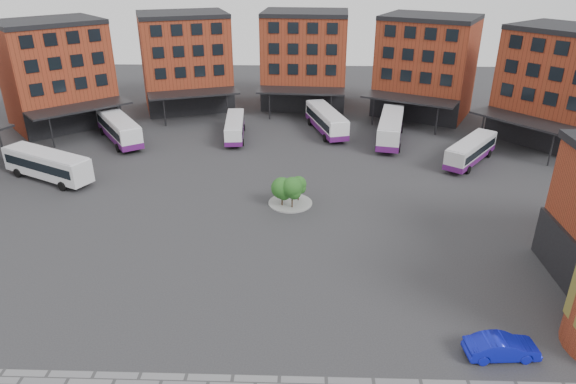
{
  "coord_description": "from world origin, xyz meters",
  "views": [
    {
      "loc": [
        3.25,
        -33.95,
        22.98
      ],
      "look_at": [
        1.96,
        6.21,
        4.0
      ],
      "focal_mm": 32.0,
      "sensor_mm": 36.0,
      "label": 1
    }
  ],
  "objects_px": {
    "bus_a": "(47,164)",
    "bus_e": "(391,128)",
    "bus_d": "(326,120)",
    "bus_c": "(235,127)",
    "tree_island": "(289,189)",
    "blue_car": "(502,347)",
    "bus_f": "(471,151)",
    "bus_b": "(119,128)"
  },
  "relations": [
    {
      "from": "bus_a",
      "to": "bus_e",
      "type": "xyz_separation_m",
      "value": [
        39.39,
        13.88,
        -0.05
      ]
    },
    {
      "from": "bus_a",
      "to": "bus_d",
      "type": "height_order",
      "value": "same"
    },
    {
      "from": "bus_c",
      "to": "tree_island",
      "type": "bearing_deg",
      "value": -73.29
    },
    {
      "from": "tree_island",
      "to": "bus_d",
      "type": "height_order",
      "value": "tree_island"
    },
    {
      "from": "bus_a",
      "to": "bus_d",
      "type": "relative_size",
      "value": 0.97
    },
    {
      "from": "blue_car",
      "to": "bus_d",
      "type": "bearing_deg",
      "value": 7.44
    },
    {
      "from": "bus_a",
      "to": "bus_f",
      "type": "xyz_separation_m",
      "value": [
        47.74,
        6.44,
        -0.35
      ]
    },
    {
      "from": "tree_island",
      "to": "bus_b",
      "type": "height_order",
      "value": "bus_b"
    },
    {
      "from": "bus_b",
      "to": "bus_f",
      "type": "height_order",
      "value": "bus_b"
    },
    {
      "from": "bus_c",
      "to": "blue_car",
      "type": "relative_size",
      "value": 2.19
    },
    {
      "from": "tree_island",
      "to": "bus_b",
      "type": "distance_m",
      "value": 29.34
    },
    {
      "from": "blue_car",
      "to": "bus_c",
      "type": "bearing_deg",
      "value": 23.38
    },
    {
      "from": "bus_b",
      "to": "blue_car",
      "type": "distance_m",
      "value": 53.38
    },
    {
      "from": "bus_e",
      "to": "bus_c",
      "type": "bearing_deg",
      "value": -169.97
    },
    {
      "from": "bus_a",
      "to": "bus_d",
      "type": "xyz_separation_m",
      "value": [
        31.06,
        17.28,
        -0.17
      ]
    },
    {
      "from": "bus_b",
      "to": "bus_d",
      "type": "relative_size",
      "value": 0.98
    },
    {
      "from": "bus_d",
      "to": "blue_car",
      "type": "xyz_separation_m",
      "value": [
        9.36,
        -43.31,
        -1.0
      ]
    },
    {
      "from": "bus_a",
      "to": "tree_island",
      "type": "bearing_deg",
      "value": -74.54
    },
    {
      "from": "bus_d",
      "to": "bus_f",
      "type": "distance_m",
      "value": 19.9
    },
    {
      "from": "bus_c",
      "to": "bus_f",
      "type": "height_order",
      "value": "bus_f"
    },
    {
      "from": "bus_d",
      "to": "blue_car",
      "type": "distance_m",
      "value": 44.32
    },
    {
      "from": "tree_island",
      "to": "bus_d",
      "type": "xyz_separation_m",
      "value": [
        4.41,
        22.86,
        -0.05
      ]
    },
    {
      "from": "tree_island",
      "to": "bus_c",
      "type": "distance_m",
      "value": 21.63
    },
    {
      "from": "bus_e",
      "to": "bus_b",
      "type": "bearing_deg",
      "value": -166.21
    },
    {
      "from": "tree_island",
      "to": "bus_a",
      "type": "height_order",
      "value": "tree_island"
    },
    {
      "from": "bus_b",
      "to": "bus_d",
      "type": "xyz_separation_m",
      "value": [
        27.38,
        4.6,
        -0.08
      ]
    },
    {
      "from": "bus_d",
      "to": "bus_f",
      "type": "relative_size",
      "value": 1.22
    },
    {
      "from": "bus_e",
      "to": "bus_f",
      "type": "height_order",
      "value": "bus_e"
    },
    {
      "from": "bus_a",
      "to": "blue_car",
      "type": "bearing_deg",
      "value": -95.49
    },
    {
      "from": "tree_island",
      "to": "blue_car",
      "type": "relative_size",
      "value": 0.97
    },
    {
      "from": "bus_b",
      "to": "blue_car",
      "type": "relative_size",
      "value": 2.53
    },
    {
      "from": "tree_island",
      "to": "bus_c",
      "type": "bearing_deg",
      "value": 111.49
    },
    {
      "from": "tree_island",
      "to": "bus_e",
      "type": "relative_size",
      "value": 0.35
    },
    {
      "from": "tree_island",
      "to": "bus_a",
      "type": "bearing_deg",
      "value": 168.17
    },
    {
      "from": "bus_f",
      "to": "tree_island",
      "type": "bearing_deg",
      "value": -112.94
    },
    {
      "from": "bus_d",
      "to": "bus_f",
      "type": "xyz_separation_m",
      "value": [
        16.69,
        -10.84,
        -0.18
      ]
    },
    {
      "from": "bus_a",
      "to": "bus_c",
      "type": "bearing_deg",
      "value": -24.86
    },
    {
      "from": "bus_a",
      "to": "bus_b",
      "type": "bearing_deg",
      "value": 11.11
    },
    {
      "from": "bus_b",
      "to": "bus_e",
      "type": "distance_m",
      "value": 35.73
    },
    {
      "from": "bus_c",
      "to": "bus_e",
      "type": "distance_m",
      "value": 20.68
    },
    {
      "from": "tree_island",
      "to": "bus_c",
      "type": "relative_size",
      "value": 0.44
    },
    {
      "from": "bus_f",
      "to": "bus_b",
      "type": "bearing_deg",
      "value": -150.68
    }
  ]
}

